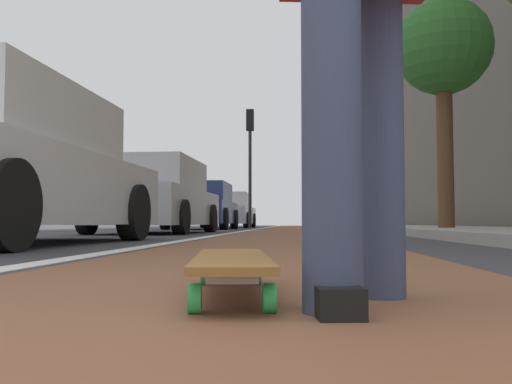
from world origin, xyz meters
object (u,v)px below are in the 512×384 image
object	(u,v)px
parked_car_far	(202,207)
street_tree_mid	(443,51)
skateboard	(232,263)
traffic_light	(250,146)
parked_car_mid	(155,198)
parked_car_end	(230,211)

from	to	relation	value
parked_car_far	street_tree_mid	xyz separation A→B (m)	(-6.89, -5.92, 2.86)
parked_car_far	street_tree_mid	distance (m)	9.52
skateboard	traffic_light	world-z (taller)	traffic_light
skateboard	street_tree_mid	distance (m)	10.62
parked_car_mid	skateboard	bearing A→B (deg)	-164.60
parked_car_mid	parked_car_far	bearing A→B (deg)	1.69
parked_car_mid	street_tree_mid	bearing A→B (deg)	-90.27
parked_car_end	street_tree_mid	size ratio (longest dim) A/B	1.00
parked_car_far	traffic_light	bearing A→B (deg)	-23.96
parked_car_mid	traffic_light	distance (m)	10.17
parked_car_far	parked_car_end	xyz separation A→B (m)	(6.12, -0.18, -0.01)
parked_car_far	traffic_light	xyz separation A→B (m)	(2.97, -1.32, 2.36)
parked_car_end	street_tree_mid	distance (m)	14.50
skateboard	parked_car_end	world-z (taller)	parked_car_end
parked_car_far	street_tree_mid	world-z (taller)	street_tree_mid
skateboard	parked_car_far	bearing A→B (deg)	9.81
parked_car_end	parked_car_far	bearing A→B (deg)	178.34
skateboard	parked_car_far	xyz separation A→B (m)	(16.44, 2.84, 0.63)
skateboard	parked_car_end	xyz separation A→B (m)	(22.56, 2.66, 0.62)
skateboard	parked_car_mid	bearing A→B (deg)	15.40
traffic_light	street_tree_mid	size ratio (longest dim) A/B	0.97
parked_car_far	parked_car_end	bearing A→B (deg)	-1.66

